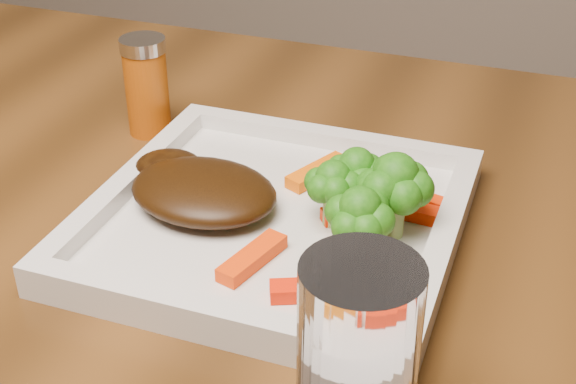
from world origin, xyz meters
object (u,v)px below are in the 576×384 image
(spice_shaker, at_px, (147,86))
(drinking_glass, at_px, (357,365))
(plate, at_px, (276,224))
(steak, at_px, (204,191))

(spice_shaker, xyz_separation_m, drinking_glass, (0.28, -0.30, 0.01))
(drinking_glass, bearing_deg, plate, 121.94)
(drinking_glass, bearing_deg, spice_shaker, 133.55)
(steak, relative_size, spice_shaker, 1.27)
(plate, relative_size, steak, 2.30)
(plate, height_order, steak, steak)
(steak, distance_m, spice_shaker, 0.17)
(spice_shaker, bearing_deg, drinking_glass, -46.45)
(steak, relative_size, drinking_glass, 0.98)
(spice_shaker, distance_m, drinking_glass, 0.41)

